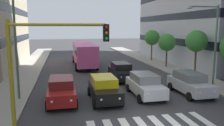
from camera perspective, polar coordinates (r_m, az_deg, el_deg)
ground_plane at (r=12.76m, az=9.96°, el=-15.25°), size 180.00×180.00×0.00m
crosswalk_markings at (r=12.76m, az=9.96°, el=-15.23°), size 6.75×2.80×0.01m
car_0 at (r=18.82m, az=18.84°, el=-4.78°), size 2.02×4.44×1.72m
car_1 at (r=17.50m, az=8.19°, el=-5.40°), size 2.02×4.44×1.72m
car_2 at (r=16.35m, az=-1.99°, el=-6.34°), size 2.02×4.44×1.72m
car_3 at (r=16.35m, az=-12.47°, el=-6.56°), size 2.02×4.44×1.72m
car_row2_0 at (r=22.57m, az=2.32°, el=-2.05°), size 2.02×4.44×1.72m
bus_behind_traffic at (r=30.97m, az=-7.01°, el=2.72°), size 2.78×10.50×3.00m
traffic_light_gantry at (r=10.15m, az=-17.37°, el=-0.01°), size 4.25×0.36×5.50m
street_lamp_left at (r=20.10m, az=23.40°, el=5.73°), size 2.89×0.28×6.77m
street_lamp_right at (r=16.99m, az=-21.44°, el=6.92°), size 3.03×0.28×7.60m
street_tree_1 at (r=24.97m, az=20.30°, el=5.12°), size 2.22×2.22×4.74m
street_tree_2 at (r=29.87m, az=13.54°, el=4.98°), size 2.19×2.19×4.21m
street_tree_3 at (r=35.05m, az=9.92°, el=6.24°), size 2.27×2.27×4.61m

